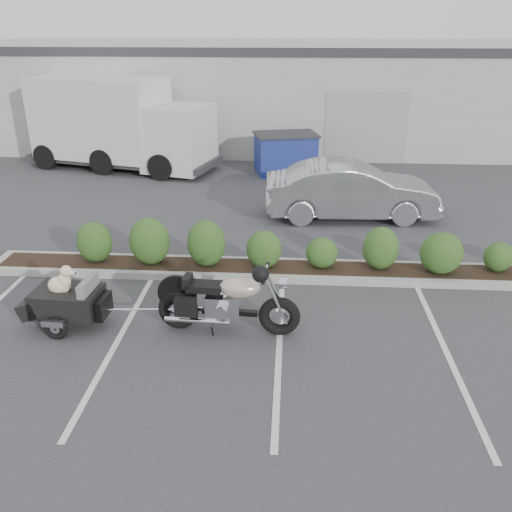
# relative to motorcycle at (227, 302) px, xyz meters

# --- Properties ---
(ground) EXTENTS (90.00, 90.00, 0.00)m
(ground) POSITION_rel_motorcycle_xyz_m (-0.31, 0.17, -0.56)
(ground) COLOR #38383A
(ground) RESTS_ON ground
(planter_kerb) EXTENTS (12.00, 1.00, 0.15)m
(planter_kerb) POSITION_rel_motorcycle_xyz_m (0.69, 2.37, -0.49)
(planter_kerb) COLOR #9E9E93
(planter_kerb) RESTS_ON ground
(building) EXTENTS (26.00, 10.00, 4.00)m
(building) POSITION_rel_motorcycle_xyz_m (-0.31, 17.17, 1.44)
(building) COLOR #9EA099
(building) RESTS_ON ground
(motorcycle) EXTENTS (2.46, 0.83, 1.41)m
(motorcycle) POSITION_rel_motorcycle_xyz_m (0.00, 0.00, 0.00)
(motorcycle) COLOR black
(motorcycle) RESTS_ON ground
(pet_trailer) EXTENTS (1.96, 1.10, 1.17)m
(pet_trailer) POSITION_rel_motorcycle_xyz_m (-2.79, 0.03, -0.07)
(pet_trailer) COLOR black
(pet_trailer) RESTS_ON ground
(sedan) EXTENTS (4.61, 1.83, 1.49)m
(sedan) POSITION_rel_motorcycle_xyz_m (2.62, 6.03, 0.18)
(sedan) COLOR #B0B1B8
(sedan) RESTS_ON ground
(dumpster) EXTENTS (2.36, 1.88, 1.37)m
(dumpster) POSITION_rel_motorcycle_xyz_m (0.80, 10.54, 0.13)
(dumpster) COLOR navy
(dumpster) RESTS_ON ground
(delivery_truck) EXTENTS (7.11, 3.82, 3.10)m
(delivery_truck) POSITION_rel_motorcycle_xyz_m (-5.01, 10.90, 0.93)
(delivery_truck) COLOR silver
(delivery_truck) RESTS_ON ground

